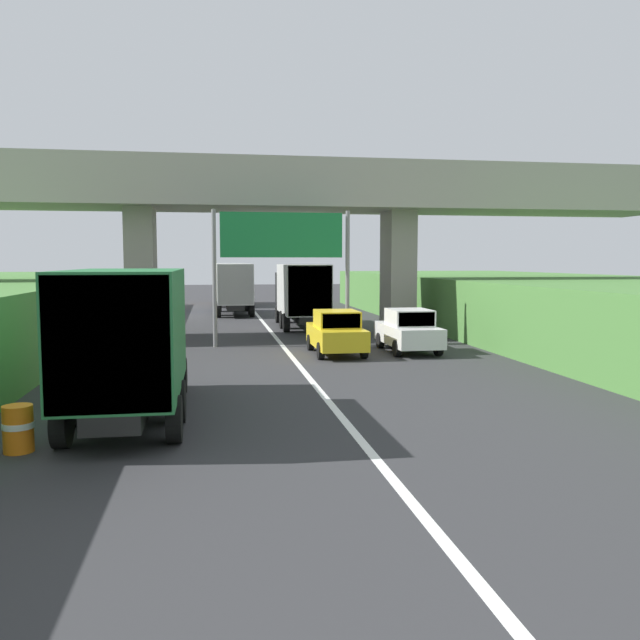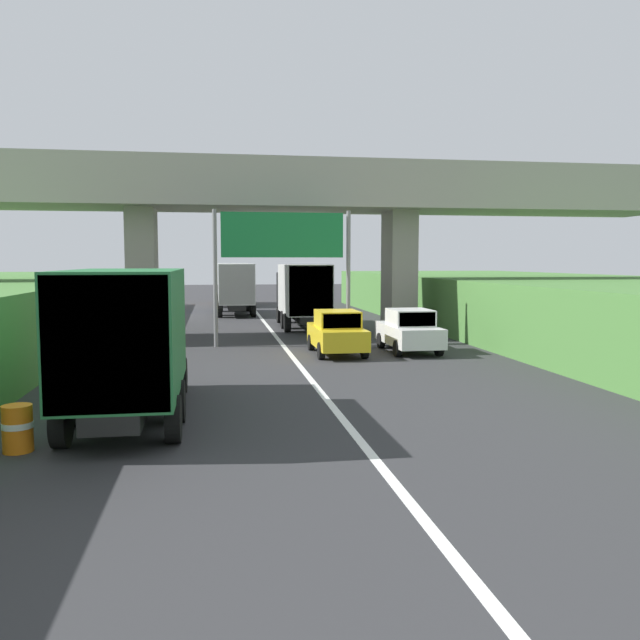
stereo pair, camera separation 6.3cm
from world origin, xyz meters
name	(u,v)px [view 1 (the left image)]	position (x,y,z in m)	size (l,w,h in m)	color
lane_centre_stripe	(289,353)	(0.00, 24.57, 0.00)	(0.20, 89.15, 0.01)	white
overpass_bridge	(273,205)	(0.00, 30.72, 6.30)	(40.00, 4.80, 8.28)	#9E998E
overhead_highway_sign	(282,245)	(0.00, 26.89, 4.31)	(5.88, 0.18, 5.78)	slate
truck_green	(131,335)	(-4.79, 14.52, 1.93)	(2.44, 7.30, 3.44)	black
truck_orange	(231,282)	(-1.46, 52.93, 1.93)	(2.44, 7.30, 3.44)	black
truck_black	(301,292)	(1.83, 34.47, 1.93)	(2.44, 7.30, 3.44)	black
truck_blue	(234,286)	(-1.51, 43.64, 1.93)	(2.44, 7.30, 3.44)	black
car_white	(408,331)	(4.77, 24.11, 0.86)	(1.86, 4.10, 1.72)	silver
car_yellow	(336,332)	(1.79, 23.91, 0.86)	(1.86, 4.10, 1.72)	gold
construction_barrel_1	(18,428)	(-6.61, 12.09, 0.46)	(0.57, 0.57, 0.90)	orange
construction_barrel_2	(70,386)	(-6.53, 16.30, 0.46)	(0.57, 0.57, 0.90)	orange
construction_barrel_3	(98,361)	(-6.56, 20.51, 0.46)	(0.57, 0.57, 0.90)	orange
construction_barrel_4	(117,344)	(-6.55, 24.72, 0.46)	(0.57, 0.57, 0.90)	orange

